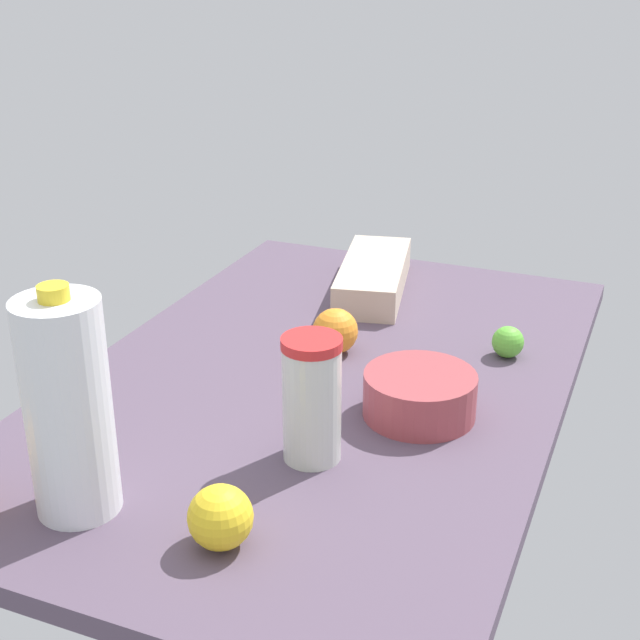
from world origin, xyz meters
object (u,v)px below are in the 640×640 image
egg_carton (373,276)px  mixing_bowl (420,395)px  milk_jug (68,408)px  orange_loose (335,331)px  lime_beside_bowl (508,342)px  tumbler_cup (312,399)px  lemon_far_back (220,517)px

egg_carton → mixing_bowl: bearing=14.8°
egg_carton → mixing_bowl: mixing_bowl is taller
milk_jug → orange_loose: size_ratio=3.80×
egg_carton → lime_beside_bowl: bearing=45.1°
egg_carton → tumbler_cup: bearing=-0.6°
egg_carton → lemon_far_back: size_ratio=4.14×
tumbler_cup → mixing_bowl: tumbler_cup is taller
tumbler_cup → milk_jug: 31.46cm
lemon_far_back → milk_jug: bearing=-89.9°
orange_loose → lime_beside_bowl: size_ratio=1.45×
lemon_far_back → lime_beside_bowl: lemon_far_back is taller
tumbler_cup → lime_beside_bowl: tumbler_cup is taller
tumbler_cup → lemon_far_back: size_ratio=2.30×
egg_carton → lemon_far_back: 83.64cm
lemon_far_back → orange_loose: bearing=-172.6°
tumbler_cup → lemon_far_back: bearing=-6.2°
egg_carton → lime_beside_bowl: size_ratio=5.96×
orange_loose → lemon_far_back: same height
tumbler_cup → orange_loose: 33.87cm
milk_jug → tumbler_cup: bearing=134.3°
egg_carton → orange_loose: orange_loose is taller
egg_carton → lemon_far_back: bearing=-5.1°
egg_carton → mixing_bowl: size_ratio=1.92×
mixing_bowl → orange_loose: 24.91cm
milk_jug → egg_carton: bearing=173.4°
milk_jug → lime_beside_bowl: milk_jug is taller
milk_jug → orange_loose: milk_jug is taller
egg_carton → orange_loose: (29.17, 3.31, 0.75)cm
mixing_bowl → lemon_far_back: (38.31, -12.53, 0.50)cm
orange_loose → egg_carton: bearing=-173.5°
mixing_bowl → lime_beside_bowl: size_ratio=3.11×
tumbler_cup → mixing_bowl: (-16.65, 10.18, -5.58)cm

